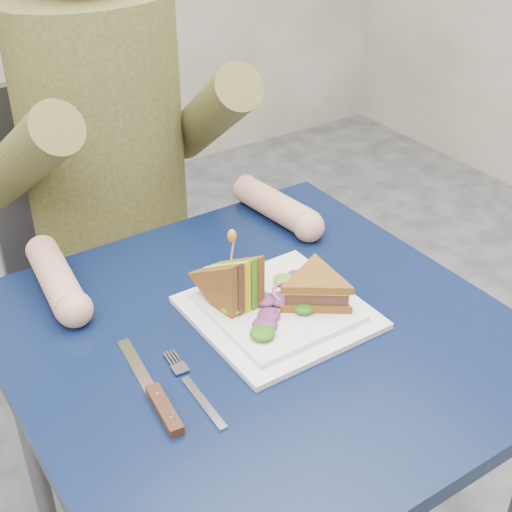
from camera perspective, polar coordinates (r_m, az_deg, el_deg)
table at (r=1.17m, az=0.33°, el=-9.03°), size 0.75×0.75×0.73m
chair at (r=1.73m, az=-12.17°, el=0.76°), size 0.42×0.40×0.93m
diner at (r=1.47m, az=-12.10°, el=11.29°), size 0.54×0.59×0.74m
plate at (r=1.15m, az=1.80°, el=-4.37°), size 0.26×0.26×0.02m
sandwich_flat at (r=1.14m, az=4.82°, el=-2.61°), size 0.18×0.18×0.05m
sandwich_upright at (r=1.13m, az=-1.86°, el=-2.37°), size 0.09×0.14×0.14m
fork at (r=1.02m, az=-4.92°, el=-10.63°), size 0.03×0.18×0.01m
knife at (r=1.01m, az=-7.77°, el=-11.41°), size 0.04×0.22×0.02m
toothpick at (r=1.09m, az=-1.91°, el=0.37°), size 0.01×0.01×0.06m
toothpick_frill at (r=1.08m, az=-1.94°, el=1.63°), size 0.01×0.01×0.02m
lettuce_spill at (r=1.15m, az=1.74°, el=-3.20°), size 0.15×0.13×0.02m
onion_ring at (r=1.15m, az=2.29°, el=-2.95°), size 0.04×0.04×0.02m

